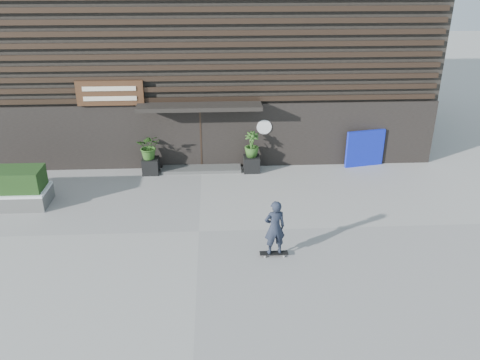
{
  "coord_description": "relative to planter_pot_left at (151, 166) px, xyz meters",
  "views": [
    {
      "loc": [
        0.56,
        -12.86,
        7.62
      ],
      "look_at": [
        1.3,
        1.23,
        1.1
      ],
      "focal_mm": 37.06,
      "sensor_mm": 36.0,
      "label": 1
    }
  ],
  "objects": [
    {
      "name": "building",
      "position": [
        1.9,
        5.56,
        3.69
      ],
      "size": [
        18.0,
        11.0,
        8.0
      ],
      "color": "black",
      "rests_on": "ground"
    },
    {
      "name": "bamboo_right",
      "position": [
        3.8,
        0.0,
        0.78
      ],
      "size": [
        0.54,
        0.54,
        0.96
      ],
      "primitive_type": "imported",
      "color": "#2D591E",
      "rests_on": "planter_pot_right"
    },
    {
      "name": "ground",
      "position": [
        1.9,
        -4.4,
        -0.3
      ],
      "size": [
        80.0,
        80.0,
        0.0
      ],
      "primitive_type": "plane",
      "color": "#A09D98",
      "rests_on": "ground"
    },
    {
      "name": "planter_pot_right",
      "position": [
        3.8,
        0.0,
        0.0
      ],
      "size": [
        0.6,
        0.6,
        0.6
      ],
      "primitive_type": "cube",
      "color": "black",
      "rests_on": "ground"
    },
    {
      "name": "bamboo_left",
      "position": [
        0.0,
        0.0,
        0.78
      ],
      "size": [
        0.86,
        0.75,
        0.96
      ],
      "primitive_type": "imported",
      "color": "#2D591E",
      "rests_on": "planter_pot_left"
    },
    {
      "name": "entrance_step",
      "position": [
        1.9,
        0.2,
        -0.24
      ],
      "size": [
        3.0,
        0.8,
        0.12
      ],
      "primitive_type": "cube",
      "color": "#484846",
      "rests_on": "ground"
    },
    {
      "name": "planter_pot_left",
      "position": [
        0.0,
        0.0,
        0.0
      ],
      "size": [
        0.6,
        0.6,
        0.6
      ],
      "primitive_type": "cube",
      "color": "black",
      "rests_on": "ground"
    },
    {
      "name": "skateboarder",
      "position": [
        3.99,
        -5.81,
        0.58
      ],
      "size": [
        0.78,
        0.47,
        1.68
      ],
      "color": "black",
      "rests_on": "ground"
    },
    {
      "name": "blue_tarp",
      "position": [
        8.21,
        0.3,
        0.42
      ],
      "size": [
        1.53,
        0.41,
        1.44
      ],
      "primitive_type": "cube",
      "rotation": [
        0.0,
        0.0,
        0.19
      ],
      "color": "#0D1BB5",
      "rests_on": "ground"
    }
  ]
}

